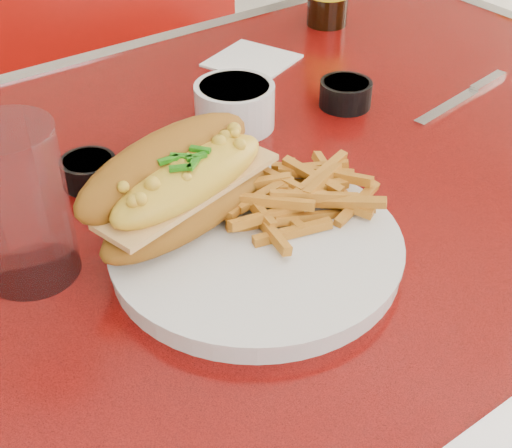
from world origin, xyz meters
TOP-DOWN VIEW (x-y plane):
  - diner_table at (0.00, 0.00)m, footprint 1.23×0.83m
  - booth_bench_far at (0.00, 0.81)m, footprint 1.20×0.51m
  - dinner_plate at (-0.13, -0.13)m, footprint 0.35×0.35m
  - mac_hoagie at (-0.16, -0.06)m, footprint 0.24×0.16m
  - fries_pile at (-0.06, -0.11)m, footprint 0.14×0.14m
  - fork at (-0.08, -0.07)m, footprint 0.03×0.16m
  - gravy_ramekin at (0.00, 0.10)m, footprint 0.12×0.12m
  - sauce_cup_left at (-0.20, 0.09)m, footprint 0.06×0.06m
  - sauce_cup_right at (0.15, 0.06)m, footprint 0.08×0.08m
  - water_tumbler at (-0.31, -0.02)m, footprint 0.11×0.11m
  - knife at (0.31, -0.02)m, footprint 0.20×0.05m
  - paper_napkin at (0.14, 0.24)m, footprint 0.15×0.15m

SIDE VIEW (x-z plane):
  - booth_bench_far at x=0.00m, z-range -0.16..0.74m
  - diner_table at x=0.00m, z-range 0.22..0.99m
  - paper_napkin at x=0.14m, z-range 0.77..0.77m
  - knife at x=0.31m, z-range 0.77..0.78m
  - dinner_plate at x=-0.13m, z-range 0.77..0.79m
  - sauce_cup_left at x=-0.20m, z-range 0.77..0.80m
  - sauce_cup_right at x=0.15m, z-range 0.77..0.81m
  - fork at x=-0.08m, z-range 0.79..0.79m
  - gravy_ramekin at x=0.00m, z-range 0.77..0.83m
  - fries_pile at x=-0.06m, z-range 0.79..0.82m
  - mac_hoagie at x=-0.16m, z-range 0.78..0.88m
  - water_tumbler at x=-0.31m, z-range 0.77..0.92m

